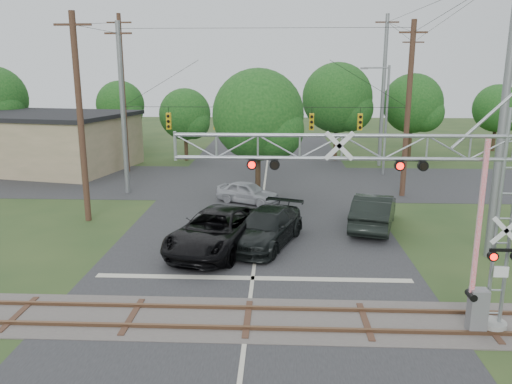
{
  "coord_description": "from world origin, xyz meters",
  "views": [
    {
      "loc": [
        0.98,
        -13.52,
        8.27
      ],
      "look_at": [
        0.05,
        7.5,
        3.18
      ],
      "focal_mm": 35.0,
      "sensor_mm": 36.0,
      "label": 1
    }
  ],
  "objects_px": {
    "sedan_silver": "(248,192)",
    "streetlight": "(384,115)",
    "pickup_black": "(216,230)",
    "crossing_gantry": "(404,197)",
    "car_dark": "(266,228)",
    "commercial_building": "(12,140)",
    "traffic_signal_span": "(278,112)"
  },
  "relations": [
    {
      "from": "traffic_signal_span",
      "to": "commercial_building",
      "type": "relative_size",
      "value": 0.87
    },
    {
      "from": "commercial_building",
      "to": "pickup_black",
      "type": "bearing_deg",
      "value": -32.95
    },
    {
      "from": "crossing_gantry",
      "to": "streetlight",
      "type": "height_order",
      "value": "streetlight"
    },
    {
      "from": "commercial_building",
      "to": "sedan_silver",
      "type": "bearing_deg",
      "value": -16.72
    },
    {
      "from": "streetlight",
      "to": "sedan_silver",
      "type": "bearing_deg",
      "value": -137.36
    },
    {
      "from": "streetlight",
      "to": "crossing_gantry",
      "type": "bearing_deg",
      "value": -100.14
    },
    {
      "from": "crossing_gantry",
      "to": "streetlight",
      "type": "relative_size",
      "value": 1.23
    },
    {
      "from": "crossing_gantry",
      "to": "car_dark",
      "type": "xyz_separation_m",
      "value": [
        -4.46,
        8.08,
        -3.62
      ]
    },
    {
      "from": "pickup_black",
      "to": "car_dark",
      "type": "distance_m",
      "value": 2.49
    },
    {
      "from": "crossing_gantry",
      "to": "sedan_silver",
      "type": "relative_size",
      "value": 2.63
    },
    {
      "from": "car_dark",
      "to": "streetlight",
      "type": "bearing_deg",
      "value": 82.29
    },
    {
      "from": "pickup_black",
      "to": "sedan_silver",
      "type": "height_order",
      "value": "pickup_black"
    },
    {
      "from": "traffic_signal_span",
      "to": "streetlight",
      "type": "xyz_separation_m",
      "value": [
        8.55,
        7.25,
        -0.73
      ]
    },
    {
      "from": "traffic_signal_span",
      "to": "commercial_building",
      "type": "distance_m",
      "value": 25.52
    },
    {
      "from": "car_dark",
      "to": "sedan_silver",
      "type": "distance_m",
      "value": 8.05
    },
    {
      "from": "pickup_black",
      "to": "commercial_building",
      "type": "xyz_separation_m",
      "value": [
        -20.65,
        20.54,
        1.47
      ]
    },
    {
      "from": "crossing_gantry",
      "to": "commercial_building",
      "type": "xyz_separation_m",
      "value": [
        -27.47,
        27.8,
        -2.05
      ]
    },
    {
      "from": "pickup_black",
      "to": "streetlight",
      "type": "relative_size",
      "value": 0.78
    },
    {
      "from": "streetlight",
      "to": "car_dark",
      "type": "bearing_deg",
      "value": -117.29
    },
    {
      "from": "sedan_silver",
      "to": "crossing_gantry",
      "type": "bearing_deg",
      "value": -133.46
    },
    {
      "from": "pickup_black",
      "to": "commercial_building",
      "type": "height_order",
      "value": "commercial_building"
    },
    {
      "from": "crossing_gantry",
      "to": "pickup_black",
      "type": "height_order",
      "value": "crossing_gantry"
    },
    {
      "from": "crossing_gantry",
      "to": "commercial_building",
      "type": "distance_m",
      "value": 39.14
    },
    {
      "from": "pickup_black",
      "to": "streetlight",
      "type": "bearing_deg",
      "value": 73.52
    },
    {
      "from": "traffic_signal_span",
      "to": "streetlight",
      "type": "bearing_deg",
      "value": 40.27
    },
    {
      "from": "pickup_black",
      "to": "car_dark",
      "type": "relative_size",
      "value": 1.16
    },
    {
      "from": "pickup_black",
      "to": "commercial_building",
      "type": "relative_size",
      "value": 0.31
    },
    {
      "from": "sedan_silver",
      "to": "streetlight",
      "type": "bearing_deg",
      "value": -20.88
    },
    {
      "from": "traffic_signal_span",
      "to": "sedan_silver",
      "type": "distance_m",
      "value": 5.78
    },
    {
      "from": "crossing_gantry",
      "to": "car_dark",
      "type": "height_order",
      "value": "crossing_gantry"
    },
    {
      "from": "crossing_gantry",
      "to": "commercial_building",
      "type": "relative_size",
      "value": 0.48
    },
    {
      "from": "crossing_gantry",
      "to": "pickup_black",
      "type": "relative_size",
      "value": 1.58
    }
  ]
}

